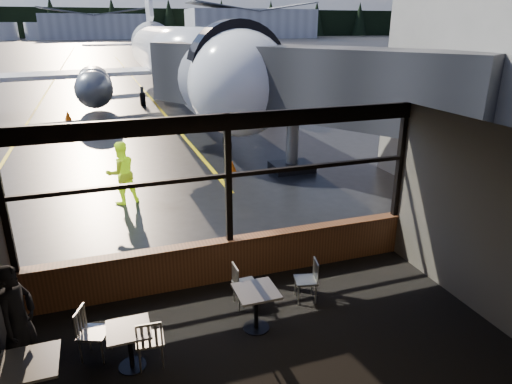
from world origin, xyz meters
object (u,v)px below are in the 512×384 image
airliner (175,16)px  chair_mid_w (94,333)px  jet_bridge (289,112)px  cone_nose (232,167)px  chair_near_e (306,281)px  cone_wing (68,115)px  ground_crew (121,173)px  cafe_table_mid (131,348)px  cafe_table_near (256,309)px  chair_mid_s (150,340)px  chair_near_w (245,285)px  passenger (19,323)px

airliner → chair_mid_w: airliner is taller
airliner → jet_bridge: (0.65, -16.75, -3.18)m
cone_nose → airliner: bearing=86.8°
jet_bridge → chair_near_e: (-2.44, -6.73, -1.96)m
airliner → cone_wing: airliner is taller
ground_crew → cafe_table_mid: bearing=69.4°
chair_near_e → cafe_table_near: bearing=127.0°
cafe_table_mid → cone_wing: 21.64m
chair_near_e → cone_wing: size_ratio=1.63×
jet_bridge → ground_crew: (-5.41, -0.21, -1.45)m
cafe_table_near → chair_mid_s: bearing=-170.9°
jet_bridge → chair_near_e: size_ratio=12.73×
chair_near_w → chair_mid_s: bearing=-61.5°
chair_mid_w → cone_wing: chair_mid_w is taller
airliner → chair_mid_s: (-4.84, -24.31, -5.12)m
chair_near_e → passenger: 4.91m
cafe_table_mid → passenger: (-1.51, 0.35, 0.58)m
airliner → chair_near_w: size_ratio=41.30×
passenger → jet_bridge: bearing=-20.2°
cafe_table_mid → chair_mid_w: bearing=140.2°
jet_bridge → cafe_table_near: bearing=-116.6°
jet_bridge → chair_mid_w: jet_bridge is taller
jet_bridge → chair_mid_w: bearing=-131.6°
cafe_table_near → chair_near_w: (0.04, 0.75, 0.05)m
chair_near_e → chair_mid_w: size_ratio=0.96×
cafe_table_near → chair_near_w: bearing=86.8°
chair_near_w → passenger: (-3.71, -0.68, 0.50)m
chair_near_e → ground_crew: 7.19m
jet_bridge → chair_mid_w: (-6.30, -7.11, -1.94)m
jet_bridge → chair_near_w: jet_bridge is taller
chair_near_e → cone_wing: 21.37m
jet_bridge → chair_near_w: (-3.59, -6.50, -1.95)m
chair_near_e → ground_crew: bearing=37.6°
chair_mid_s → cone_nose: 9.93m
chair_near_e → ground_crew: size_ratio=0.46×
airliner → cone_nose: (-0.85, -15.22, -5.34)m
cone_nose → cone_wing: size_ratio=0.88×
airliner → cone_nose: airliner is taller
cafe_table_mid → cone_nose: bearing=64.7°
cafe_table_near → chair_mid_w: chair_mid_w is taller
chair_mid_s → cone_nose: bearing=70.4°
chair_near_e → chair_near_w: (-1.15, 0.23, 0.01)m
airliner → chair_near_e: airliner is taller
airliner → cafe_table_mid: 25.37m
jet_bridge → chair_near_w: 7.68m
chair_mid_s → ground_crew: ground_crew is taller
chair_near_e → chair_mid_s: 3.16m
chair_mid_w → ground_crew: size_ratio=0.48×
jet_bridge → ground_crew: bearing=-177.8°
cafe_table_mid → chair_near_w: 2.43m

